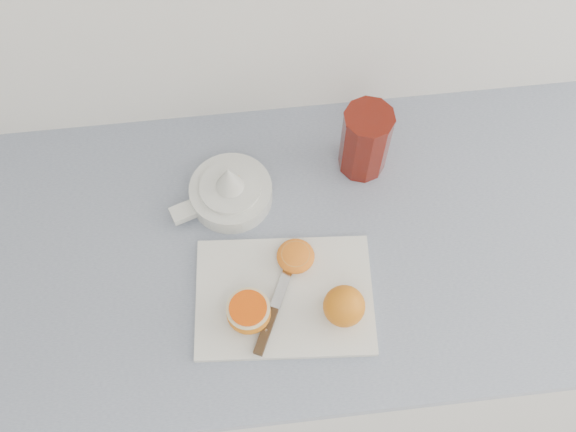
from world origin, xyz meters
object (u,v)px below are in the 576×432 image
(cutting_board, at_px, (284,296))
(red_tumbler, at_px, (365,143))
(half_orange, at_px, (249,312))
(citrus_juicer, at_px, (230,191))
(counter, at_px, (309,315))

(cutting_board, relative_size, red_tumbler, 2.02)
(half_orange, height_order, red_tumbler, red_tumbler)
(cutting_board, distance_m, citrus_juicer, 0.23)
(cutting_board, xyz_separation_m, half_orange, (-0.06, -0.03, 0.03))
(cutting_board, bearing_deg, red_tumbler, 55.27)
(citrus_juicer, xyz_separation_m, red_tumbler, (0.26, 0.05, 0.04))
(citrus_juicer, distance_m, red_tumbler, 0.27)
(counter, bearing_deg, cutting_board, -122.75)
(red_tumbler, bearing_deg, half_orange, -129.91)
(counter, xyz_separation_m, red_tumbler, (0.11, 0.15, 0.51))
(citrus_juicer, relative_size, red_tumbler, 1.28)
(counter, xyz_separation_m, citrus_juicer, (-0.15, 0.10, 0.47))
(citrus_juicer, bearing_deg, counter, -33.55)
(half_orange, distance_m, red_tumbler, 0.38)
(counter, bearing_deg, citrus_juicer, 146.45)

